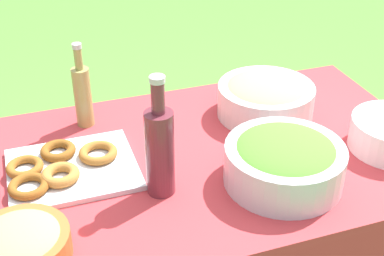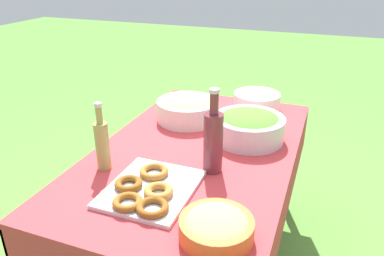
{
  "view_description": "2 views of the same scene",
  "coord_description": "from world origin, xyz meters",
  "px_view_note": "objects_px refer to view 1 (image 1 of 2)",
  "views": [
    {
      "loc": [
        -0.45,
        -1.24,
        1.6
      ],
      "look_at": [
        -0.0,
        0.06,
        0.75
      ],
      "focal_mm": 50.0,
      "sensor_mm": 36.0,
      "label": 1
    },
    {
      "loc": [
        -1.4,
        -0.51,
        1.47
      ],
      "look_at": [
        0.01,
        0.02,
        0.79
      ],
      "focal_mm": 35.0,
      "sensor_mm": 36.0,
      "label": 2
    }
  ],
  "objects_px": {
    "bread_bowl": "(20,244)",
    "olive_oil_bottle": "(83,94)",
    "wine_bottle": "(160,149)",
    "donut_platter": "(65,168)",
    "pasta_bowl": "(266,97)",
    "salad_bowl": "(284,161)"
  },
  "relations": [
    {
      "from": "olive_oil_bottle",
      "to": "bread_bowl",
      "type": "distance_m",
      "value": 0.6
    },
    {
      "from": "pasta_bowl",
      "to": "bread_bowl",
      "type": "xyz_separation_m",
      "value": [
        -0.82,
        -0.42,
        -0.03
      ]
    },
    {
      "from": "olive_oil_bottle",
      "to": "bread_bowl",
      "type": "height_order",
      "value": "olive_oil_bottle"
    },
    {
      "from": "wine_bottle",
      "to": "bread_bowl",
      "type": "relative_size",
      "value": 1.51
    },
    {
      "from": "olive_oil_bottle",
      "to": "salad_bowl",
      "type": "bearing_deg",
      "value": -46.09
    },
    {
      "from": "wine_bottle",
      "to": "bread_bowl",
      "type": "height_order",
      "value": "wine_bottle"
    },
    {
      "from": "pasta_bowl",
      "to": "olive_oil_bottle",
      "type": "relative_size",
      "value": 1.13
    },
    {
      "from": "bread_bowl",
      "to": "olive_oil_bottle",
      "type": "bearing_deg",
      "value": 66.68
    },
    {
      "from": "salad_bowl",
      "to": "donut_platter",
      "type": "xyz_separation_m",
      "value": [
        -0.57,
        0.24,
        -0.05
      ]
    },
    {
      "from": "salad_bowl",
      "to": "pasta_bowl",
      "type": "height_order",
      "value": "salad_bowl"
    },
    {
      "from": "pasta_bowl",
      "to": "olive_oil_bottle",
      "type": "height_order",
      "value": "olive_oil_bottle"
    },
    {
      "from": "bread_bowl",
      "to": "pasta_bowl",
      "type": "bearing_deg",
      "value": 26.97
    },
    {
      "from": "olive_oil_bottle",
      "to": "bread_bowl",
      "type": "relative_size",
      "value": 1.23
    },
    {
      "from": "donut_platter",
      "to": "olive_oil_bottle",
      "type": "relative_size",
      "value": 1.35
    },
    {
      "from": "donut_platter",
      "to": "wine_bottle",
      "type": "height_order",
      "value": "wine_bottle"
    },
    {
      "from": "bread_bowl",
      "to": "wine_bottle",
      "type": "bearing_deg",
      "value": 19.61
    },
    {
      "from": "pasta_bowl",
      "to": "donut_platter",
      "type": "relative_size",
      "value": 0.84
    },
    {
      "from": "salad_bowl",
      "to": "wine_bottle",
      "type": "bearing_deg",
      "value": 168.21
    },
    {
      "from": "pasta_bowl",
      "to": "olive_oil_bottle",
      "type": "bearing_deg",
      "value": 167.04
    },
    {
      "from": "pasta_bowl",
      "to": "olive_oil_bottle",
      "type": "xyz_separation_m",
      "value": [
        -0.58,
        0.13,
        0.04
      ]
    },
    {
      "from": "pasta_bowl",
      "to": "donut_platter",
      "type": "xyz_separation_m",
      "value": [
        -0.68,
        -0.12,
        -0.05
      ]
    },
    {
      "from": "donut_platter",
      "to": "wine_bottle",
      "type": "distance_m",
      "value": 0.31
    }
  ]
}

